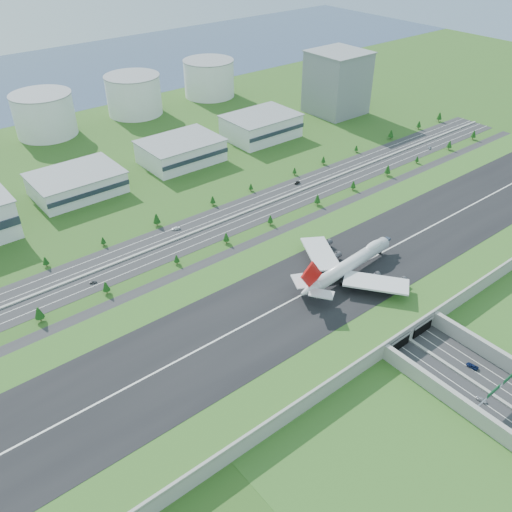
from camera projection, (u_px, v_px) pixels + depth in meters
ground at (334, 290)px, 288.00m from camera, size 1200.00×1200.00×0.00m
airfield_deck at (334, 284)px, 285.63m from camera, size 520.00×100.00×9.20m
underpass_road at (508, 399)px, 221.99m from camera, size 38.80×120.40×8.00m
sign_gantry_near at (501, 387)px, 222.83m from camera, size 38.70×0.70×9.80m
north_expressway at (228, 219)px, 349.20m from camera, size 560.00×36.00×0.12m
tree_row at (260, 202)px, 358.90m from camera, size 498.64×48.71×8.43m
hangar_mid_a at (77, 183)px, 375.19m from camera, size 58.00×42.00×15.00m
hangar_mid_b at (181, 151)px, 418.64m from camera, size 58.00×42.00×17.00m
hangar_mid_c at (261, 126)px, 459.50m from camera, size 58.00×42.00×19.00m
office_tower at (337, 83)px, 501.79m from camera, size 46.00×46.00×55.00m
fuel_tank_b at (44, 115)px, 459.85m from camera, size 50.00×50.00×35.00m
fuel_tank_c at (134, 95)px, 503.87m from camera, size 50.00×50.00×35.00m
fuel_tank_d at (209, 78)px, 547.88m from camera, size 50.00×50.00×35.00m
bay_water at (21, 82)px, 597.38m from camera, size 1200.00×260.00×0.06m
boeing_747 at (349, 265)px, 282.02m from camera, size 75.24×70.87×23.26m
car_0 at (482, 400)px, 225.01m from camera, size 2.42×4.65×1.51m
car_2 at (472, 366)px, 240.85m from camera, size 3.06×5.62×1.50m
car_4 at (93, 282)px, 292.46m from camera, size 4.20×2.90×1.33m
car_5 at (297, 183)px, 390.83m from camera, size 5.09×2.74×1.59m
car_6 at (429, 147)px, 444.12m from camera, size 5.47×4.14×1.38m
car_7 at (176, 228)px, 338.35m from camera, size 5.87×3.96×1.58m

